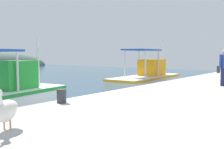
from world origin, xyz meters
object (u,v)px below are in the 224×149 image
fishing_boat_second (2,97)px  pelican (6,109)px  mooring_bollard_third (218,69)px  fisherman_standing (224,66)px  fishing_boat_third (147,79)px  mooring_bollard_second (62,96)px

fishing_boat_second → pelican: size_ratio=6.00×
fishing_boat_second → mooring_bollard_third: bearing=-11.0°
pelican → fisherman_standing: fisherman_standing is taller
mooring_bollard_third → fishing_boat_third: bearing=159.2°
fisherman_standing → mooring_bollard_second: fisherman_standing is taller
pelican → fisherman_standing: size_ratio=0.54×
pelican → fishing_boat_second: bearing=62.4°
mooring_bollard_third → mooring_bollard_second: bearing=180.0°
fishing_boat_third → mooring_bollard_second: 9.51m
fishing_boat_third → mooring_bollard_third: size_ratio=11.76×
pelican → mooring_bollard_third: pelican is taller
mooring_bollard_second → pelican: bearing=-152.4°
pelican → mooring_bollard_second: bearing=27.6°
fishing_boat_second → fishing_boat_third: 9.33m
pelican → mooring_bollard_third: bearing=4.0°
pelican → mooring_bollard_second: 2.75m
fishing_boat_second → mooring_bollard_second: 3.12m
fishing_boat_third → mooring_bollard_second: bearing=-164.7°
mooring_bollard_third → pelican: bearing=-176.0°
fishing_boat_second → mooring_bollard_second: size_ratio=13.28×
mooring_bollard_second → fisherman_standing: bearing=-19.8°
pelican → fisherman_standing: (9.70, -1.34, 0.51)m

